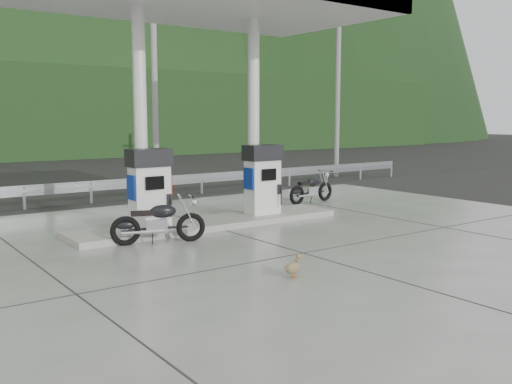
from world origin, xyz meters
TOP-DOWN VIEW (x-y plane):
  - ground at (0.00, 0.00)m, footprint 160.00×160.00m
  - forecourt_apron at (0.00, 0.00)m, footprint 18.00×14.00m
  - pump_island at (0.00, 2.50)m, footprint 7.00×1.40m
  - gas_pump_left at (-1.60, 2.50)m, footprint 0.95×0.55m
  - gas_pump_right at (1.60, 2.50)m, footprint 0.95×0.55m
  - canopy_column_left at (-1.60, 2.90)m, footprint 0.30×0.30m
  - canopy_column_right at (1.60, 2.90)m, footprint 0.30×0.30m
  - canopy_roof at (0.00, 2.50)m, footprint 8.50×5.00m
  - guardrail at (0.00, 8.00)m, footprint 26.00×0.16m
  - road at (0.00, 11.50)m, footprint 60.00×7.00m
  - utility_pole_b at (2.00, 9.50)m, footprint 0.22×0.22m
  - utility_pole_c at (11.00, 9.50)m, footprint 0.22×0.22m
  - motorcycle_left at (-1.90, 1.49)m, footprint 1.96×1.16m
  - motorcycle_right at (4.60, 3.97)m, footprint 1.86×0.79m
  - duck at (-1.27, -2.21)m, footprint 0.46×0.26m

SIDE VIEW (x-z plane):
  - ground at x=0.00m, z-range 0.00..0.00m
  - road at x=0.00m, z-range 0.00..0.01m
  - forecourt_apron at x=0.00m, z-range 0.00..0.02m
  - pump_island at x=0.00m, z-range 0.02..0.17m
  - duck at x=-1.27m, z-range 0.02..0.34m
  - motorcycle_right at x=4.60m, z-range 0.02..0.88m
  - motorcycle_left at x=-1.90m, z-range 0.02..0.91m
  - guardrail at x=0.00m, z-range 0.00..1.42m
  - gas_pump_left at x=-1.60m, z-range 0.17..1.97m
  - gas_pump_right at x=1.60m, z-range 0.17..1.97m
  - canopy_column_left at x=-1.60m, z-range 0.17..5.17m
  - canopy_column_right at x=1.60m, z-range 0.17..5.17m
  - utility_pole_b at x=2.00m, z-range 0.00..8.00m
  - utility_pole_c at x=11.00m, z-range 0.00..8.00m
  - canopy_roof at x=0.00m, z-range 5.17..5.57m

